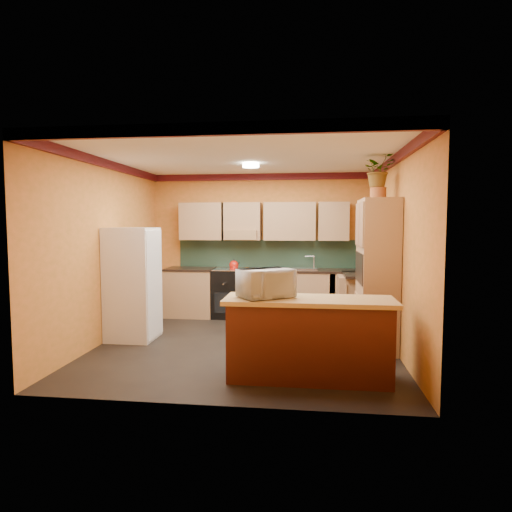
% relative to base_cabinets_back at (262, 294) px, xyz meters
% --- Properties ---
extents(room_shell, '(4.24, 4.24, 2.72)m').
position_rel_base_cabinets_back_xyz_m(room_shell, '(-0.03, -1.52, 1.65)').
color(room_shell, black).
rests_on(room_shell, ground).
extents(base_cabinets_back, '(3.65, 0.60, 0.88)m').
position_rel_base_cabinets_back_xyz_m(base_cabinets_back, '(0.00, 0.00, 0.00)').
color(base_cabinets_back, '#A48456').
rests_on(base_cabinets_back, ground).
extents(countertop_back, '(3.65, 0.62, 0.04)m').
position_rel_base_cabinets_back_xyz_m(countertop_back, '(0.00, -0.00, 0.46)').
color(countertop_back, black).
rests_on(countertop_back, base_cabinets_back).
extents(stove, '(0.58, 0.58, 0.91)m').
position_rel_base_cabinets_back_xyz_m(stove, '(-0.62, -0.00, 0.02)').
color(stove, black).
rests_on(stove, ground).
extents(kettle, '(0.22, 0.22, 0.18)m').
position_rel_base_cabinets_back_xyz_m(kettle, '(-0.53, -0.05, 0.56)').
color(kettle, '#B8160C').
rests_on(kettle, stove).
extents(sink, '(0.48, 0.40, 0.03)m').
position_rel_base_cabinets_back_xyz_m(sink, '(0.77, 0.00, 0.50)').
color(sink, silver).
rests_on(sink, countertop_back).
extents(base_cabinets_right, '(0.60, 0.80, 0.88)m').
position_rel_base_cabinets_back_xyz_m(base_cabinets_right, '(1.75, -0.57, 0.00)').
color(base_cabinets_right, '#A48456').
rests_on(base_cabinets_right, ground).
extents(countertop_right, '(0.62, 0.80, 0.04)m').
position_rel_base_cabinets_back_xyz_m(countertop_right, '(1.75, -0.57, 0.46)').
color(countertop_right, black).
rests_on(countertop_right, base_cabinets_right).
extents(fridge, '(0.68, 0.66, 1.70)m').
position_rel_base_cabinets_back_xyz_m(fridge, '(-1.80, -1.68, 0.41)').
color(fridge, white).
rests_on(fridge, ground).
extents(pantry, '(0.48, 0.90, 2.10)m').
position_rel_base_cabinets_back_xyz_m(pantry, '(1.80, -1.77, 0.61)').
color(pantry, '#A48456').
rests_on(pantry, ground).
extents(fern_pot, '(0.22, 0.22, 0.16)m').
position_rel_base_cabinets_back_xyz_m(fern_pot, '(1.80, -1.72, 1.74)').
color(fern_pot, '#A15327').
rests_on(fern_pot, pantry).
extents(fern, '(0.49, 0.45, 0.48)m').
position_rel_base_cabinets_back_xyz_m(fern, '(1.80, -1.72, 2.06)').
color(fern, '#A48456').
rests_on(fern, fern_pot).
extents(breakfast_bar, '(1.80, 0.55, 0.88)m').
position_rel_base_cabinets_back_xyz_m(breakfast_bar, '(0.86, -3.08, 0.00)').
color(breakfast_bar, '#4C2111').
rests_on(breakfast_bar, ground).
extents(bar_top, '(1.90, 0.65, 0.05)m').
position_rel_base_cabinets_back_xyz_m(bar_top, '(0.86, -3.08, 0.47)').
color(bar_top, tan).
rests_on(bar_top, breakfast_bar).
extents(microwave, '(0.70, 0.66, 0.32)m').
position_rel_base_cabinets_back_xyz_m(microwave, '(0.37, -3.08, 0.65)').
color(microwave, white).
rests_on(microwave, bar_top).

